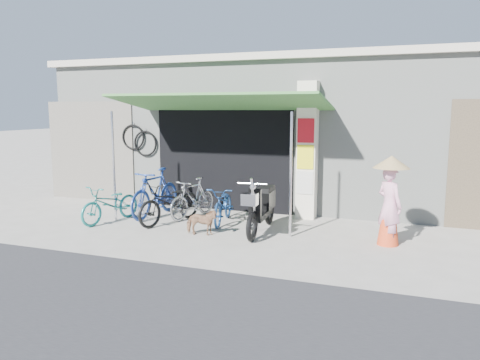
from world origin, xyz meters
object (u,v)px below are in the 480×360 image
(bike_blue, at_px, (155,193))
(bike_silver, at_px, (193,198))
(bike_black, at_px, (170,202))
(bike_navy, at_px, (224,205))
(nun, at_px, (390,200))
(street_dog, at_px, (201,222))
(moped, at_px, (262,207))
(bike_teal, at_px, (111,204))

(bike_blue, distance_m, bike_silver, 0.88)
(bike_silver, bearing_deg, bike_black, -95.11)
(bike_black, height_order, bike_navy, bike_black)
(bike_blue, relative_size, bike_black, 1.05)
(bike_blue, relative_size, nun, 1.12)
(street_dog, relative_size, moped, 0.32)
(moped, bearing_deg, nun, -4.91)
(nun, bearing_deg, bike_navy, 34.47)
(bike_teal, relative_size, nun, 0.96)
(bike_teal, xyz_separation_m, nun, (5.68, 0.26, 0.40))
(bike_black, xyz_separation_m, moped, (2.03, -0.01, 0.04))
(bike_silver, relative_size, nun, 0.93)
(bike_teal, bearing_deg, moped, 18.90)
(bike_black, bearing_deg, bike_teal, -146.90)
(bike_teal, distance_m, moped, 3.31)
(bike_teal, xyz_separation_m, moped, (3.29, 0.33, 0.09))
(bike_blue, xyz_separation_m, bike_navy, (1.69, -0.08, -0.14))
(bike_navy, xyz_separation_m, moped, (0.98, -0.41, 0.10))
(bike_teal, bearing_deg, street_dog, 5.25)
(bike_navy, bearing_deg, bike_black, -169.46)
(bike_blue, distance_m, street_dog, 2.03)
(nun, bearing_deg, bike_silver, 32.95)
(bike_black, distance_m, bike_navy, 1.13)
(bike_blue, height_order, bike_silver, bike_blue)
(bike_silver, relative_size, bike_navy, 0.98)
(bike_navy, bearing_deg, street_dog, -101.70)
(moped, bearing_deg, street_dog, -150.55)
(bike_navy, bearing_deg, moped, -32.43)
(bike_blue, relative_size, street_dog, 2.92)
(bike_black, distance_m, street_dog, 1.23)
(bike_black, xyz_separation_m, nun, (4.42, -0.09, 0.35))
(bike_blue, xyz_separation_m, street_dog, (1.66, -1.13, -0.28))
(bike_teal, height_order, street_dog, bike_teal)
(bike_black, bearing_deg, bike_navy, 38.21)
(bike_black, bearing_deg, bike_silver, 87.91)
(bike_navy, distance_m, street_dog, 1.06)
(street_dog, bearing_deg, bike_navy, -13.56)
(bike_teal, xyz_separation_m, bike_black, (1.26, 0.34, 0.05))
(bike_silver, xyz_separation_m, moped, (1.81, -0.64, 0.05))
(street_dog, bearing_deg, bike_silver, 19.97)
(bike_silver, height_order, nun, nun)
(bike_blue, bearing_deg, bike_navy, 1.77)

